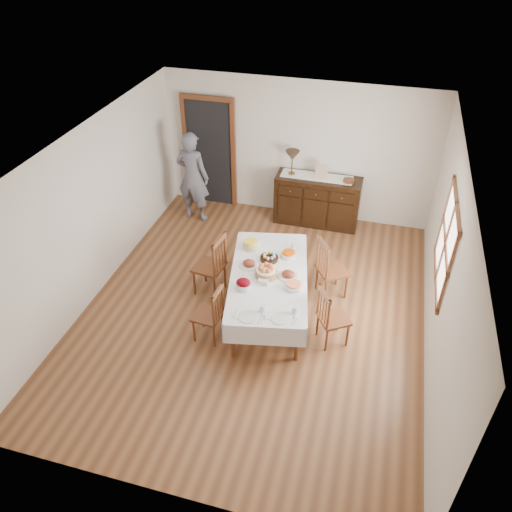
% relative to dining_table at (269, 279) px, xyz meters
% --- Properties ---
extents(ground, '(6.00, 6.00, 0.00)m').
position_rel_dining_table_xyz_m(ground, '(-0.22, -0.00, -0.64)').
color(ground, brown).
extents(room_shell, '(5.02, 6.02, 2.65)m').
position_rel_dining_table_xyz_m(room_shell, '(-0.36, 0.42, 1.00)').
color(room_shell, white).
rests_on(room_shell, ground).
extents(dining_table, '(1.48, 2.30, 0.73)m').
position_rel_dining_table_xyz_m(dining_table, '(0.00, 0.00, 0.00)').
color(dining_table, white).
rests_on(dining_table, ground).
extents(chair_left_near, '(0.40, 0.40, 0.90)m').
position_rel_dining_table_xyz_m(chair_left_near, '(-0.65, -0.70, -0.19)').
color(chair_left_near, '#5C2E17').
rests_on(chair_left_near, ground).
extents(chair_left_far, '(0.49, 0.49, 1.05)m').
position_rel_dining_table_xyz_m(chair_left_far, '(-0.96, 0.26, -0.11)').
color(chair_left_far, '#5C2E17').
rests_on(chair_left_far, ground).
extents(chair_right_near, '(0.54, 0.54, 0.93)m').
position_rel_dining_table_xyz_m(chair_right_near, '(0.96, -0.34, -0.17)').
color(chair_right_near, '#5C2E17').
rests_on(chair_right_near, ground).
extents(chair_right_far, '(0.58, 0.58, 1.02)m').
position_rel_dining_table_xyz_m(chair_right_far, '(0.79, 0.67, -0.13)').
color(chair_right_far, '#5C2E17').
rests_on(chair_right_far, ground).
extents(sideboard, '(1.56, 0.57, 0.94)m').
position_rel_dining_table_xyz_m(sideboard, '(0.26, 2.72, -0.17)').
color(sideboard, black).
rests_on(sideboard, ground).
extents(person, '(0.62, 0.44, 1.86)m').
position_rel_dining_table_xyz_m(person, '(-2.02, 2.27, 0.29)').
color(person, '#5A5A69').
rests_on(person, ground).
extents(bread_basket, '(0.32, 0.32, 0.18)m').
position_rel_dining_table_xyz_m(bread_basket, '(-0.03, -0.04, 0.17)').
color(bread_basket, olive).
rests_on(bread_basket, dining_table).
extents(egg_basket, '(0.27, 0.27, 0.11)m').
position_rel_dining_table_xyz_m(egg_basket, '(-0.08, 0.34, 0.13)').
color(egg_basket, black).
rests_on(egg_basket, dining_table).
extents(ham_platter_a, '(0.29, 0.29, 0.11)m').
position_rel_dining_table_xyz_m(ham_platter_a, '(-0.33, 0.13, 0.12)').
color(ham_platter_a, silver).
rests_on(ham_platter_a, dining_table).
extents(ham_platter_b, '(0.29, 0.29, 0.11)m').
position_rel_dining_table_xyz_m(ham_platter_b, '(0.28, 0.03, 0.12)').
color(ham_platter_b, silver).
rests_on(ham_platter_b, dining_table).
extents(beet_bowl, '(0.21, 0.21, 0.15)m').
position_rel_dining_table_xyz_m(beet_bowl, '(-0.26, -0.38, 0.16)').
color(beet_bowl, silver).
rests_on(beet_bowl, dining_table).
extents(carrot_bowl, '(0.23, 0.23, 0.09)m').
position_rel_dining_table_xyz_m(carrot_bowl, '(0.18, 0.50, 0.13)').
color(carrot_bowl, silver).
rests_on(carrot_bowl, dining_table).
extents(pineapple_bowl, '(0.22, 0.22, 0.14)m').
position_rel_dining_table_xyz_m(pineapple_bowl, '(-0.43, 0.55, 0.16)').
color(pineapple_bowl, tan).
rests_on(pineapple_bowl, dining_table).
extents(casserole_dish, '(0.26, 0.26, 0.07)m').
position_rel_dining_table_xyz_m(casserole_dish, '(0.40, -0.19, 0.12)').
color(casserole_dish, silver).
rests_on(casserole_dish, dining_table).
extents(butter_dish, '(0.15, 0.12, 0.07)m').
position_rel_dining_table_xyz_m(butter_dish, '(-0.03, -0.22, 0.12)').
color(butter_dish, silver).
rests_on(butter_dish, dining_table).
extents(setting_left, '(0.44, 0.31, 0.10)m').
position_rel_dining_table_xyz_m(setting_left, '(0.00, -0.87, 0.11)').
color(setting_left, silver).
rests_on(setting_left, dining_table).
extents(setting_right, '(0.44, 0.31, 0.10)m').
position_rel_dining_table_xyz_m(setting_right, '(0.41, -0.78, 0.11)').
color(setting_right, silver).
rests_on(setting_right, dining_table).
extents(glass_far_a, '(0.07, 0.07, 0.09)m').
position_rel_dining_table_xyz_m(glass_far_a, '(-0.35, 0.66, 0.13)').
color(glass_far_a, silver).
rests_on(glass_far_a, dining_table).
extents(glass_far_b, '(0.06, 0.06, 0.10)m').
position_rel_dining_table_xyz_m(glass_far_b, '(0.20, 0.73, 0.14)').
color(glass_far_b, silver).
rests_on(glass_far_b, dining_table).
extents(runner, '(1.30, 0.35, 0.01)m').
position_rel_dining_table_xyz_m(runner, '(0.20, 2.76, 0.30)').
color(runner, white).
rests_on(runner, sideboard).
extents(table_lamp, '(0.26, 0.26, 0.46)m').
position_rel_dining_table_xyz_m(table_lamp, '(-0.26, 2.74, 0.65)').
color(table_lamp, brown).
rests_on(table_lamp, sideboard).
extents(picture_frame, '(0.22, 0.08, 0.28)m').
position_rel_dining_table_xyz_m(picture_frame, '(0.29, 2.67, 0.43)').
color(picture_frame, tan).
rests_on(picture_frame, sideboard).
extents(deco_bowl, '(0.20, 0.20, 0.06)m').
position_rel_dining_table_xyz_m(deco_bowl, '(0.79, 2.69, 0.32)').
color(deco_bowl, '#5C2E17').
rests_on(deco_bowl, sideboard).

